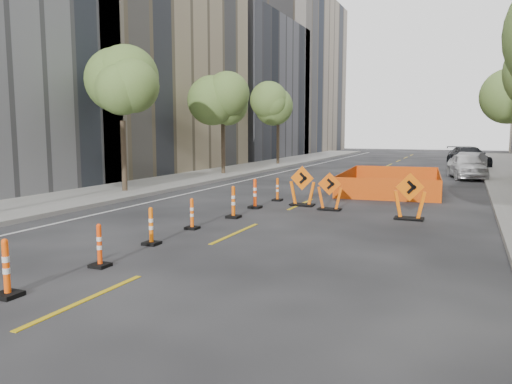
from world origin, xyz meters
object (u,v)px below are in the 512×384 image
at_px(parked_car_near, 467,166).
at_px(parked_car_far, 468,157).
at_px(channelizer_2, 99,245).
at_px(channelizer_4, 192,214).
at_px(chevron_sign_right, 410,196).
at_px(channelizer_3, 151,226).
at_px(channelizer_6, 255,194).
at_px(channelizer_5, 233,202).
at_px(channelizer_1, 6,268).
at_px(parked_car_mid, 469,162).
at_px(chevron_sign_center, 330,191).
at_px(channelizer_7, 277,189).
at_px(chevron_sign_left, 302,186).

height_order(parked_car_near, parked_car_far, parked_car_far).
relative_size(channelizer_2, channelizer_4, 1.02).
bearing_deg(chevron_sign_right, channelizer_3, -154.52).
xyz_separation_m(channelizer_6, parked_car_far, (7.29, 25.80, 0.25)).
xyz_separation_m(channelizer_5, parked_car_far, (7.15, 27.97, 0.26)).
bearing_deg(parked_car_near, chevron_sign_right, -106.97).
bearing_deg(channelizer_1, parked_car_mid, 76.59).
relative_size(channelizer_6, parked_car_mid, 0.27).
distance_m(channelizer_5, parked_car_mid, 23.67).
bearing_deg(chevron_sign_right, parked_car_far, 63.62).
bearing_deg(parked_car_near, channelizer_5, -122.73).
bearing_deg(chevron_sign_center, channelizer_4, -139.72).
relative_size(channelizer_1, channelizer_7, 1.10).
xyz_separation_m(channelizer_3, parked_car_near, (7.29, 21.95, 0.28)).
xyz_separation_m(channelizer_4, chevron_sign_left, (1.60, 5.60, 0.31)).
relative_size(chevron_sign_left, parked_car_far, 0.28).
height_order(channelizer_5, parked_car_mid, parked_car_mid).
distance_m(chevron_sign_center, parked_car_mid, 20.27).
bearing_deg(parked_car_far, chevron_sign_left, -120.47).
distance_m(channelizer_3, parked_car_mid, 27.88).
relative_size(channelizer_2, channelizer_6, 0.85).
bearing_deg(chevron_sign_center, channelizer_5, -151.83).
xyz_separation_m(channelizer_3, channelizer_4, (-0.07, 2.16, -0.02)).
distance_m(channelizer_4, channelizer_5, 2.18).
bearing_deg(chevron_sign_center, channelizer_7, 129.64).
distance_m(chevron_sign_center, parked_car_far, 25.57).
bearing_deg(channelizer_2, parked_car_near, 73.60).
xyz_separation_m(channelizer_7, parked_car_far, (7.21, 23.64, 0.32)).
bearing_deg(channelizer_4, parked_car_near, 69.59).
xyz_separation_m(channelizer_5, chevron_sign_left, (1.28, 3.44, 0.23)).
relative_size(channelizer_7, chevron_sign_left, 0.62).
bearing_deg(parked_car_far, chevron_sign_right, -110.88).
height_order(channelizer_2, channelizer_7, channelizer_7).
distance_m(channelizer_1, chevron_sign_center, 11.79).
height_order(channelizer_4, chevron_sign_right, chevron_sign_right).
height_order(channelizer_4, channelizer_5, channelizer_5).
bearing_deg(chevron_sign_left, parked_car_mid, 74.99).
height_order(channelizer_1, channelizer_7, channelizer_1).
relative_size(parked_car_mid, parked_car_far, 0.75).
bearing_deg(parked_car_far, channelizer_5, -121.36).
relative_size(parked_car_near, parked_car_far, 0.82).
bearing_deg(parked_car_far, parked_car_near, -107.55).
distance_m(channelizer_1, channelizer_2, 2.17).
distance_m(chevron_sign_left, parked_car_far, 25.22).
xyz_separation_m(channelizer_3, channelizer_6, (0.10, 6.48, 0.07)).
bearing_deg(chevron_sign_left, channelizer_4, -103.70).
distance_m(channelizer_4, parked_car_mid, 25.82).
relative_size(chevron_sign_left, chevron_sign_center, 1.11).
height_order(channelizer_4, channelizer_6, channelizer_6).
bearing_deg(chevron_sign_right, channelizer_5, 177.22).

